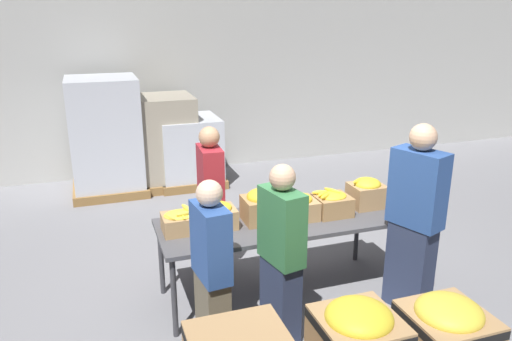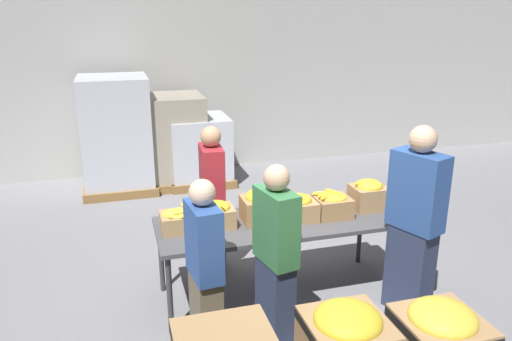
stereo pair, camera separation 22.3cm
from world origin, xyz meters
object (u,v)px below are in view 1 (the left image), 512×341
at_px(volunteer_0, 212,273).
at_px(pallet_stack_0, 189,151).
at_px(donation_bin_2, 445,338).
at_px(pallet_stack_1, 106,137).
at_px(banana_box_3, 298,206).
at_px(volunteer_2, 211,202).
at_px(banana_box_1, 217,215).
at_px(sorting_table, 278,225).
at_px(banana_box_5, 367,192).
at_px(banana_box_2, 261,205).
at_px(pallet_stack_2, 164,142).
at_px(banana_box_0, 181,221).
at_px(banana_box_4, 332,203).
at_px(volunteer_1, 414,220).
at_px(volunteer_3, 281,257).

distance_m(volunteer_0, pallet_stack_0, 4.38).
bearing_deg(volunteer_0, donation_bin_2, -124.71).
relative_size(pallet_stack_0, pallet_stack_1, 0.61).
bearing_deg(banana_box_3, pallet_stack_1, 114.05).
bearing_deg(volunteer_2, pallet_stack_1, -160.05).
distance_m(banana_box_1, banana_box_3, 0.80).
bearing_deg(sorting_table, banana_box_5, 3.28).
distance_m(banana_box_2, pallet_stack_2, 3.65).
xyz_separation_m(banana_box_0, banana_box_3, (1.13, -0.06, 0.02)).
bearing_deg(banana_box_5, banana_box_2, -179.07).
height_order(sorting_table, pallet_stack_1, pallet_stack_1).
height_order(volunteer_2, pallet_stack_0, volunteer_2).
xyz_separation_m(banana_box_5, donation_bin_2, (-0.24, -1.62, -0.58)).
distance_m(banana_box_2, banana_box_3, 0.37).
bearing_deg(sorting_table, banana_box_4, -3.07).
xyz_separation_m(volunteer_1, pallet_stack_1, (-2.51, 4.23, -0.01)).
height_order(banana_box_4, volunteer_1, volunteer_1).
height_order(sorting_table, pallet_stack_2, pallet_stack_2).
bearing_deg(volunteer_2, banana_box_3, 48.37).
relative_size(sorting_table, banana_box_0, 6.82).
xyz_separation_m(pallet_stack_0, pallet_stack_2, (-0.39, 0.05, 0.18)).
relative_size(volunteer_2, pallet_stack_1, 0.90).
bearing_deg(volunteer_3, banana_box_1, 13.88).
height_order(pallet_stack_1, pallet_stack_2, pallet_stack_1).
height_order(banana_box_1, banana_box_2, banana_box_2).
xyz_separation_m(banana_box_3, donation_bin_2, (0.54, -1.55, -0.55)).
bearing_deg(banana_box_2, volunteer_2, 117.79).
xyz_separation_m(volunteer_2, donation_bin_2, (1.24, -2.23, -0.43)).
distance_m(banana_box_1, donation_bin_2, 2.16).
relative_size(banana_box_3, volunteer_0, 0.22).
xyz_separation_m(banana_box_4, pallet_stack_1, (-1.97, 3.65, -0.03)).
distance_m(banana_box_0, banana_box_2, 0.77).
bearing_deg(pallet_stack_1, banana_box_0, -82.20).
xyz_separation_m(banana_box_5, volunteer_3, (-1.23, -0.74, -0.16)).
bearing_deg(volunteer_1, pallet_stack_2, -0.24).
height_order(banana_box_0, volunteer_0, volunteer_0).
bearing_deg(volunteer_0, banana_box_0, 0.42).
relative_size(banana_box_0, banana_box_3, 1.00).
relative_size(banana_box_1, volunteer_3, 0.21).
bearing_deg(banana_box_1, banana_box_4, -3.59).
distance_m(sorting_table, banana_box_0, 0.94).
distance_m(volunteer_1, pallet_stack_2, 4.58).
bearing_deg(volunteer_3, banana_box_5, -70.67).
relative_size(banana_box_0, pallet_stack_0, 0.31).
bearing_deg(volunteer_1, banana_box_0, 50.79).
height_order(sorting_table, banana_box_2, banana_box_2).
bearing_deg(volunteer_3, volunteer_2, -1.13).
height_order(banana_box_1, donation_bin_2, banana_box_1).
distance_m(banana_box_3, volunteer_3, 0.82).
height_order(banana_box_3, volunteer_1, volunteer_1).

